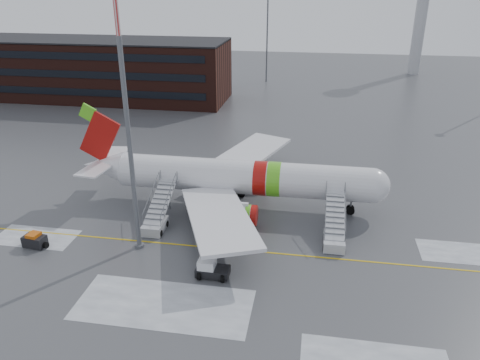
% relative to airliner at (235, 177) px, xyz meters
% --- Properties ---
extents(ground, '(260.00, 260.00, 0.00)m').
position_rel_airliner_xyz_m(ground, '(3.58, -8.54, -3.42)').
color(ground, '#494C4F').
rests_on(ground, ground).
extents(airliner, '(35.03, 32.97, 11.18)m').
position_rel_airliner_xyz_m(airliner, '(0.00, 0.00, 0.00)').
color(airliner, white).
rests_on(airliner, ground).
extents(airstair_fwd, '(2.05, 7.70, 3.48)m').
position_rel_airliner_xyz_m(airstair_fwd, '(11.05, -6.54, -2.35)').
color(airstair_fwd, '#B7BABF').
rests_on(airstair_fwd, ground).
extents(airstair_aft, '(2.05, 7.70, 3.48)m').
position_rel_airliner_xyz_m(airstair_aft, '(-7.01, -6.54, -2.35)').
color(airstair_aft, '#A7A9AE').
rests_on(airstair_aft, ground).
extents(pushback_tug, '(2.90, 2.20, 1.65)m').
position_rel_airliner_xyz_m(pushback_tug, '(0.40, -14.05, -2.69)').
color(pushback_tug, black).
rests_on(pushback_tug, ground).
extents(baggage_tractor, '(2.81, 1.51, 1.42)m').
position_rel_airliner_xyz_m(baggage_tractor, '(-17.46, -12.12, -2.81)').
color(baggage_tractor, black).
rests_on(baggage_tractor, ground).
extents(light_mast_near, '(1.20, 1.20, 24.81)m').
position_rel_airliner_xyz_m(light_mast_near, '(-7.47, -10.54, 9.44)').
color(light_mast_near, '#595B60').
rests_on(light_mast_near, ground).
extents(terminal_building, '(62.00, 16.11, 12.30)m').
position_rel_airliner_xyz_m(terminal_building, '(-41.42, 46.44, 2.78)').
color(terminal_building, '#3F1E16').
rests_on(terminal_building, ground).
extents(control_tower, '(6.40, 6.40, 30.00)m').
position_rel_airliner_xyz_m(control_tower, '(33.58, 86.46, 15.33)').
color(control_tower, '#B2B5BA').
rests_on(control_tower, ground).
extents(light_mast_far_n, '(1.20, 1.20, 24.25)m').
position_rel_airliner_xyz_m(light_mast_far_n, '(-4.42, 69.46, 10.42)').
color(light_mast_far_n, '#595B60').
rests_on(light_mast_far_n, ground).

